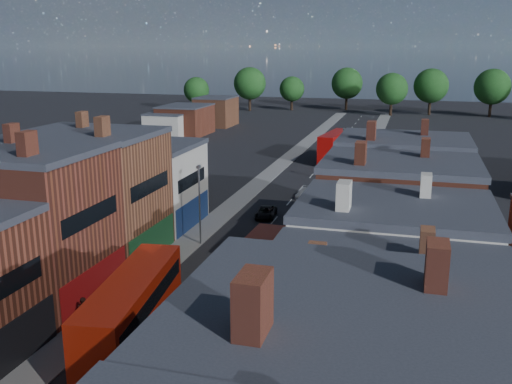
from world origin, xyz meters
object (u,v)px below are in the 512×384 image
Objects in this scene: bus_1 at (254,270)px; car_2 at (266,212)px; car_3 at (304,193)px; ped_3 at (292,263)px; bus_2 at (334,146)px; ped_1 at (83,310)px; bus_0 at (133,316)px.

car_2 is at bearing 104.26° from bus_1.
ped_3 reaches higher than car_3.
bus_1 reaches higher than car_2.
ped_3 is at bearing -72.93° from car_2.
bus_2 is 6.09× the size of ped_1.
bus_1 is 32.24m from car_3.
bus_0 is at bearing 136.07° from ped_3.
ped_1 is at bearing 115.30° from ped_3.
ped_1 is 18.03m from ped_3.
bus_0 is 1.08× the size of bus_2.
bus_1 is 12.94m from ped_1.
car_2 is 2.50× the size of ped_3.
bus_1 reaches higher than car_3.
bus_2 is 2.95× the size of car_3.
bus_1 is 6.25m from ped_3.
ped_1 is at bearing -143.54° from bus_1.
bus_2 is 35.65m from car_2.
bus_2 reaches higher than ped_1.
bus_1 reaches higher than ped_3.
bus_2 is (3.22, 67.61, -0.22)m from bus_0.
bus_2 is 65.10m from ped_1.
bus_1 is 5.86× the size of ped_3.
ped_1 is at bearing -106.65° from car_2.
ped_3 is (6.80, 16.20, -1.91)m from bus_0.
bus_2 is 2.61× the size of car_2.
bus_2 reaches higher than bus_1.
bus_0 is 6.69m from ped_1.
car_3 is at bearing -83.37° from bus_2.
car_3 is (2.54, 10.37, -0.05)m from car_2.
ped_3 is at bearing 59.37° from bus_0.
ped_1 is (-8.45, -39.38, 0.51)m from car_3.
bus_0 is at bearing -113.61° from bus_1.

